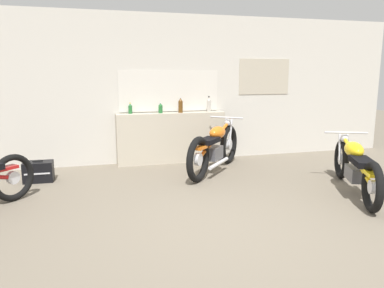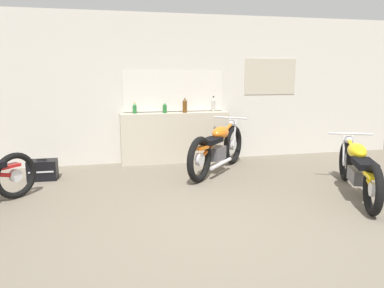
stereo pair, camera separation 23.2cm
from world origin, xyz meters
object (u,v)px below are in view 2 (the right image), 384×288
(bottle_leftmost, at_px, (135,109))
(motorcycle_orange, at_px, (218,148))
(motorcycle_yellow, at_px, (358,168))
(bottle_right_center, at_px, (213,105))
(bottle_center, at_px, (185,106))
(bottle_left_center, at_px, (165,108))
(hard_case_black, at_px, (43,170))

(bottle_leftmost, bearing_deg, motorcycle_orange, -35.24)
(bottle_leftmost, xyz_separation_m, motorcycle_yellow, (2.88, -2.61, -0.66))
(bottle_right_center, relative_size, motorcycle_orange, 0.18)
(bottle_center, bearing_deg, bottle_leftmost, 175.68)
(bottle_left_center, bearing_deg, bottle_center, -3.84)
(bottle_right_center, distance_m, motorcycle_yellow, 2.99)
(bottle_leftmost, height_order, motorcycle_yellow, bottle_leftmost)
(motorcycle_yellow, bearing_deg, bottle_center, 127.41)
(bottle_center, bearing_deg, motorcycle_yellow, -52.59)
(hard_case_black, bearing_deg, bottle_center, 15.68)
(bottle_left_center, distance_m, bottle_center, 0.38)
(bottle_left_center, relative_size, motorcycle_yellow, 0.10)
(bottle_leftmost, bearing_deg, bottle_right_center, -1.41)
(bottle_left_center, bearing_deg, bottle_leftmost, 175.36)
(motorcycle_yellow, distance_m, hard_case_black, 4.81)
(bottle_center, xyz_separation_m, bottle_right_center, (0.58, 0.03, -0.00))
(motorcycle_orange, xyz_separation_m, hard_case_black, (-2.90, 0.17, -0.27))
(bottle_leftmost, height_order, bottle_center, bottle_center)
(bottle_right_center, height_order, motorcycle_yellow, bottle_right_center)
(bottle_leftmost, distance_m, bottle_center, 0.94)
(bottle_center, height_order, motorcycle_yellow, bottle_center)
(bottle_leftmost, distance_m, motorcycle_yellow, 3.94)
(bottle_left_center, relative_size, hard_case_black, 0.45)
(bottle_center, height_order, bottle_right_center, bottle_center)
(motorcycle_yellow, height_order, hard_case_black, motorcycle_yellow)
(bottle_leftmost, xyz_separation_m, hard_case_black, (-1.56, -0.77, -0.89))
(bottle_right_center, xyz_separation_m, hard_case_black, (-3.08, -0.74, -0.93))
(motorcycle_yellow, xyz_separation_m, hard_case_black, (-4.44, 1.83, -0.24))
(bottle_right_center, height_order, motorcycle_orange, bottle_right_center)
(bottle_center, xyz_separation_m, motorcycle_yellow, (1.94, -2.54, -0.70))
(bottle_leftmost, distance_m, bottle_left_center, 0.56)
(bottle_leftmost, bearing_deg, bottle_left_center, -4.64)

